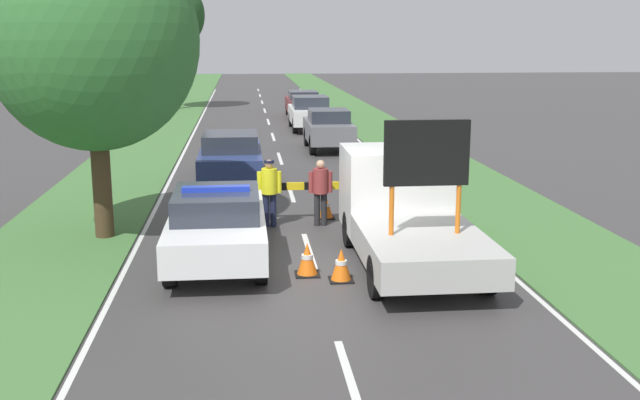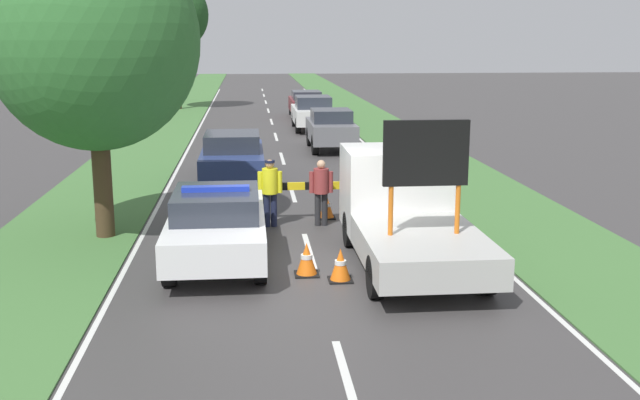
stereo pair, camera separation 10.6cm
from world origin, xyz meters
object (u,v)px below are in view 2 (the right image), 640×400
object	(u,v)px
traffic_cone_centre_front	(340,265)
roadside_tree_near_left	(94,41)
traffic_cone_near_police	(307,259)
roadside_tree_near_right	(175,15)
queued_car_hatch_blue	(232,155)
traffic_cone_behind_barrier	(388,210)
traffic_cone_lane_edge	(179,204)
police_car	(217,224)
police_officer	(270,187)
queued_car_suv_grey	(331,129)
queued_car_wagon_maroon	(306,104)
pedestrian_civilian	(321,187)
queued_car_van_white	(313,112)
work_truck	(405,209)
traffic_cone_near_truck	(327,207)
road_barrier	(305,189)

from	to	relation	value
traffic_cone_centre_front	roadside_tree_near_left	size ratio (longest dim) A/B	0.09
traffic_cone_near_police	roadside_tree_near_left	bearing A→B (deg)	143.50
traffic_cone_near_police	roadside_tree_near_right	size ratio (longest dim) A/B	0.08
traffic_cone_centre_front	queued_car_hatch_blue	size ratio (longest dim) A/B	0.13
traffic_cone_behind_barrier	traffic_cone_lane_edge	xyz separation A→B (m)	(-5.20, 0.89, 0.07)
police_car	queued_car_hatch_blue	size ratio (longest dim) A/B	1.00
police_officer	traffic_cone_near_police	world-z (taller)	police_officer
traffic_cone_centre_front	queued_car_suv_grey	size ratio (longest dim) A/B	0.16
queued_car_wagon_maroon	traffic_cone_lane_edge	bearing A→B (deg)	77.87
pedestrian_civilian	queued_car_wagon_maroon	bearing A→B (deg)	106.59
queued_car_van_white	roadside_tree_near_right	distance (m)	14.55
traffic_cone_behind_barrier	queued_car_hatch_blue	xyz separation A→B (m)	(-3.93, 5.74, 0.56)
queued_car_hatch_blue	queued_car_wagon_maroon	size ratio (longest dim) A/B	1.00
queued_car_van_white	work_truck	bearing A→B (deg)	89.96
traffic_cone_near_truck	queued_car_van_white	size ratio (longest dim) A/B	0.13
queued_car_van_white	queued_car_wagon_maroon	xyz separation A→B (m)	(0.13, 5.85, -0.08)
roadside_tree_near_left	work_truck	bearing A→B (deg)	-19.65
queued_car_suv_grey	roadside_tree_near_right	xyz separation A→B (m)	(-7.66, 18.25, 4.92)
queued_car_hatch_blue	queued_car_suv_grey	bearing A→B (deg)	-122.09
pedestrian_civilian	queued_car_suv_grey	xyz separation A→B (m)	(1.59, 12.27, -0.08)
pedestrian_civilian	traffic_cone_near_police	xyz separation A→B (m)	(-0.65, -3.81, -0.62)
work_truck	traffic_cone_lane_edge	xyz separation A→B (m)	(-4.92, 4.24, -0.73)
work_truck	roadside_tree_near_left	size ratio (longest dim) A/B	0.78
traffic_cone_near_police	pedestrian_civilian	bearing A→B (deg)	80.35
traffic_cone_near_truck	queued_car_wagon_maroon	xyz separation A→B (m)	(1.37, 24.20, 0.48)
traffic_cone_near_truck	roadside_tree_near_left	distance (m)	6.72
queued_car_van_white	roadside_tree_near_right	bearing A→B (deg)	-56.71
traffic_cone_centre_front	queued_car_wagon_maroon	distance (m)	29.18
police_car	traffic_cone_near_truck	distance (m)	4.37
police_car	queued_car_suv_grey	world-z (taller)	queued_car_suv_grey
pedestrian_civilian	traffic_cone_centre_front	distance (m)	4.26
queued_car_hatch_blue	roadside_tree_near_left	xyz separation A→B (m)	(-2.75, -6.80, 3.57)
police_officer	traffic_cone_lane_edge	bearing A→B (deg)	-16.16
police_car	road_barrier	bearing A→B (deg)	57.05
traffic_cone_lane_edge	queued_car_van_white	size ratio (longest dim) A/B	0.14
traffic_cone_near_truck	queued_car_wagon_maroon	bearing A→B (deg)	86.76
traffic_cone_near_police	queued_car_suv_grey	size ratio (longest dim) A/B	0.16
road_barrier	queued_car_suv_grey	world-z (taller)	queued_car_suv_grey
work_truck	queued_car_van_white	distance (m)	21.97
traffic_cone_behind_barrier	queued_car_van_white	world-z (taller)	queued_car_van_white
traffic_cone_near_truck	queued_car_suv_grey	world-z (taller)	queued_car_suv_grey
traffic_cone_near_truck	traffic_cone_behind_barrier	bearing A→B (deg)	-9.88
pedestrian_civilian	traffic_cone_behind_barrier	size ratio (longest dim) A/B	3.29
roadside_tree_near_left	traffic_cone_centre_front	bearing A→B (deg)	-36.20
work_truck	pedestrian_civilian	xyz separation A→B (m)	(-1.43, 2.89, -0.10)
work_truck	roadside_tree_near_right	bearing A→B (deg)	-77.44
roadside_tree_near_left	queued_car_hatch_blue	bearing A→B (deg)	67.99
traffic_cone_lane_edge	queued_car_wagon_maroon	size ratio (longest dim) A/B	0.13
work_truck	traffic_cone_near_police	xyz separation A→B (m)	(-2.08, -0.91, -0.72)
traffic_cone_centre_front	roadside_tree_near_left	xyz separation A→B (m)	(-4.92, 3.60, 4.06)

